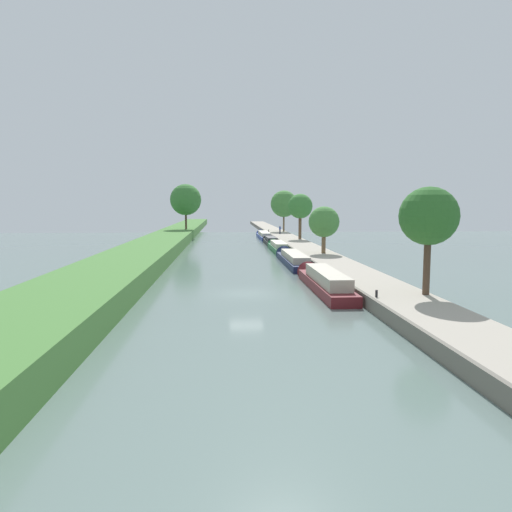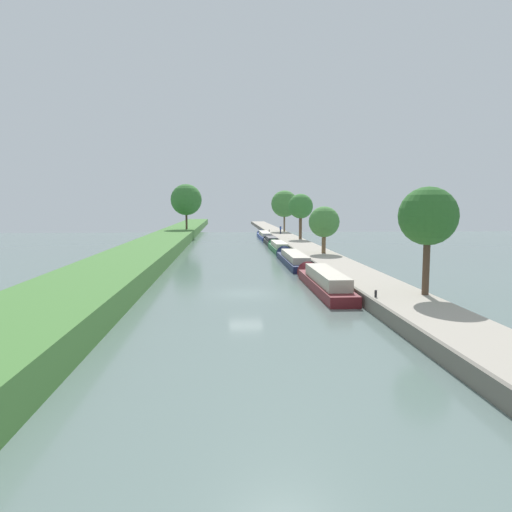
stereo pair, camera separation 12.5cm
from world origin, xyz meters
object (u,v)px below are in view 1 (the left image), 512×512
Objects in this scene: narrowboat_green at (278,247)px; mooring_bollard_far at (269,231)px; narrowboat_black at (270,241)px; narrowboat_navy at (292,259)px; person_walking at (280,229)px; narrowboat_maroon at (324,281)px; narrowboat_blue at (264,235)px; mooring_bollard_near at (377,294)px.

narrowboat_green is 28.82× the size of mooring_bollard_far.
mooring_bollard_far is at bearing 85.39° from narrowboat_black.
narrowboat_navy is 41.61m from person_walking.
narrowboat_green is at bearing 90.17° from narrowboat_maroon.
narrowboat_blue is 9.94× the size of person_walking.
narrowboat_maroon is 58.02m from person_walking.
narrowboat_green is 28.82× the size of mooring_bollard_near.
narrowboat_maroon is 31.78× the size of mooring_bollard_near.
narrowboat_navy reaches higher than narrowboat_black.
narrowboat_green is 26.84m from person_walking.
person_walking is at bearing 85.24° from narrowboat_navy.
narrowboat_blue is 36.68× the size of mooring_bollard_near.
narrowboat_navy is 9.49× the size of person_walking.
mooring_bollard_far is at bearing 90.00° from mooring_bollard_near.
narrowboat_navy is at bearing 90.31° from narrowboat_maroon.
person_walking is 65.48m from mooring_bollard_near.
narrowboat_blue is (0.01, 57.42, -0.13)m from narrowboat_maroon.
mooring_bollard_far is at bearing 86.85° from narrowboat_green.
person_walking is (3.46, 26.60, 1.14)m from narrowboat_green.
narrowboat_green reaches higher than mooring_bollard_near.
narrowboat_maroon is 31.31m from narrowboat_green.
narrowboat_navy is 14.85m from narrowboat_green.
person_walking reaches higher than mooring_bollard_near.
narrowboat_maroon is 7.77m from mooring_bollard_near.
narrowboat_green reaches higher than narrowboat_black.
narrowboat_maroon is at bearing 103.26° from mooring_bollard_near.
narrowboat_black is 21.98m from mooring_bollard_far.
narrowboat_black is 22.86× the size of mooring_bollard_near.
narrowboat_green is (-0.00, 14.85, 0.01)m from narrowboat_navy.
narrowboat_navy is 40.96m from narrowboat_blue.
narrowboat_navy is at bearing -92.19° from mooring_bollard_far.
mooring_bollard_far is (1.87, 48.84, 0.50)m from narrowboat_navy.
narrowboat_navy is 35.01× the size of mooring_bollard_far.
narrowboat_blue is at bearing 89.86° from narrowboat_navy.
narrowboat_maroon is at bearing -91.56° from mooring_bollard_far.
person_walking is (3.36, 57.91, 1.03)m from narrowboat_maroon.
narrowboat_green is at bearing -93.15° from mooring_bollard_far.
narrowboat_blue is at bearing 91.56° from mooring_bollard_near.
person_walking reaches higher than narrowboat_blue.
mooring_bollard_near is (1.77, -50.95, 0.54)m from narrowboat_black.
person_walking is 3.69× the size of mooring_bollard_near.
narrowboat_maroon is 57.42m from narrowboat_blue.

